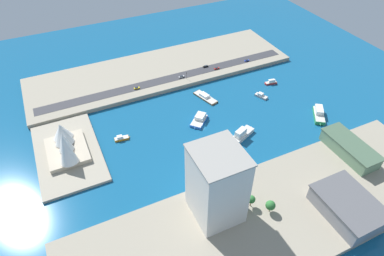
{
  "coord_description": "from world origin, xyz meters",
  "views": [
    {
      "loc": [
        -169.3,
        89.64,
        164.38
      ],
      "look_at": [
        -4.52,
        11.91,
        6.41
      ],
      "focal_mm": 31.31,
      "sensor_mm": 36.0,
      "label": 1
    }
  ],
  "objects": [
    {
      "name": "catamaran_blue",
      "position": [
        6.85,
        0.26,
        1.88
      ],
      "size": [
        17.91,
        18.27,
        4.99
      ],
      "color": "blue",
      "rests_on": "ground_plane"
    },
    {
      "name": "warehouse_low_gray",
      "position": [
        -105.06,
        -36.88,
        9.14
      ],
      "size": [
        37.43,
        27.22,
        11.03
      ],
      "color": "gray",
      "rests_on": "quay_west"
    },
    {
      "name": "sedan_silver",
      "position": [
        64.55,
        -10.32,
        4.52
      ],
      "size": [
        2.05,
        5.13,
        1.56
      ],
      "color": "black",
      "rests_on": "road_strip"
    },
    {
      "name": "ferry_green_doubledeck",
      "position": [
        -27.35,
        -86.53,
        2.38
      ],
      "size": [
        21.12,
        17.53,
        6.15
      ],
      "color": "#2D8C4C",
      "rests_on": "ground_plane"
    },
    {
      "name": "peninsula_point",
      "position": [
        13.93,
        97.43,
        1.0
      ],
      "size": [
        73.51,
        41.86,
        2.0
      ],
      "primitive_type": "cube",
      "color": "#A89E89",
      "rests_on": "ground_plane"
    },
    {
      "name": "taxi_yellow_cab",
      "position": [
        64.41,
        31.22,
        4.47
      ],
      "size": [
        2.21,
        5.07,
        1.46
      ],
      "color": "black",
      "rests_on": "road_strip"
    },
    {
      "name": "yacht_sleek_gray",
      "position": [
        13.41,
        -60.72,
        1.32
      ],
      "size": [
        12.19,
        8.03,
        3.61
      ],
      "color": "#999EA3",
      "rests_on": "ground_plane"
    },
    {
      "name": "quay_east",
      "position": [
        87.69,
        0.0,
        1.8
      ],
      "size": [
        70.0,
        240.0,
        3.59
      ],
      "primitive_type": "cube",
      "color": "#9E937F",
      "rests_on": "ground_plane"
    },
    {
      "name": "road_strip",
      "position": [
        67.31,
        0.0,
        3.67
      ],
      "size": [
        10.84,
        228.0,
        0.15
      ],
      "primitive_type": "cube",
      "color": "#38383D",
      "rests_on": "quay_east"
    },
    {
      "name": "park_tree_cluster",
      "position": [
        -80.61,
        10.15,
        8.86
      ],
      "size": [
        13.91,
        21.56,
        8.27
      ],
      "color": "brown",
      "rests_on": "quay_west"
    },
    {
      "name": "terminal_long_green",
      "position": [
        -70.0,
        -73.53,
        8.32
      ],
      "size": [
        40.69,
        16.62,
        9.4
      ],
      "color": "slate",
      "rests_on": "quay_west"
    },
    {
      "name": "opera_landmark",
      "position": [
        14.28,
        97.43,
        10.5
      ],
      "size": [
        40.8,
        26.4,
        24.3
      ],
      "color": "#BCAD93",
      "rests_on": "peninsula_point"
    },
    {
      "name": "hotel_broad_white",
      "position": [
        -72.44,
        29.49,
        26.57
      ],
      "size": [
        28.07,
        25.7,
        45.89
      ],
      "color": "silver",
      "rests_on": "quay_west"
    },
    {
      "name": "barge_flat_brown",
      "position": [
        32.14,
        -17.56,
        1.14
      ],
      "size": [
        24.07,
        13.34,
        3.37
      ],
      "color": "brown",
      "rests_on": "ground_plane"
    },
    {
      "name": "quay_west",
      "position": [
        -87.69,
        0.0,
        1.8
      ],
      "size": [
        70.0,
        240.0,
        3.59
      ],
      "primitive_type": "cube",
      "color": "#9E937F",
      "rests_on": "ground_plane"
    },
    {
      "name": "tugboat_red",
      "position": [
        26.77,
        -80.03,
        1.52
      ],
      "size": [
        5.27,
        11.8,
        4.07
      ],
      "color": "red",
      "rests_on": "ground_plane"
    },
    {
      "name": "water_taxi_orange",
      "position": [
        12.51,
        60.06,
        1.25
      ],
      "size": [
        4.93,
        11.48,
        3.52
      ],
      "color": "orange",
      "rests_on": "ground_plane"
    },
    {
      "name": "pickup_red",
      "position": [
        63.88,
        -45.39,
        4.48
      ],
      "size": [
        2.05,
        5.11,
        1.47
      ],
      "color": "black",
      "rests_on": "road_strip"
    },
    {
      "name": "suv_black",
      "position": [
        71.3,
        -37.83,
        4.47
      ],
      "size": [
        1.78,
        5.01,
        1.45
      ],
      "color": "black",
      "rests_on": "road_strip"
    },
    {
      "name": "ferry_white_commuter",
      "position": [
        -22.25,
        -19.53,
        2.67
      ],
      "size": [
        14.99,
        23.79,
        7.93
      ],
      "color": "silver",
      "rests_on": "ground_plane"
    },
    {
      "name": "traffic_light_waterfront",
      "position": [
        60.67,
        -13.54,
        7.93
      ],
      "size": [
        0.36,
        0.36,
        6.5
      ],
      "color": "black",
      "rests_on": "quay_east"
    },
    {
      "name": "hatchback_blue",
      "position": [
        64.32,
        -78.24,
        4.5
      ],
      "size": [
        1.94,
        4.49,
        1.56
      ],
      "color": "black",
      "rests_on": "road_strip"
    },
    {
      "name": "ground_plane",
      "position": [
        0.0,
        0.0,
        0.0
      ],
      "size": [
        440.0,
        440.0,
        0.0
      ],
      "primitive_type": "plane",
      "color": "#145684"
    }
  ]
}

